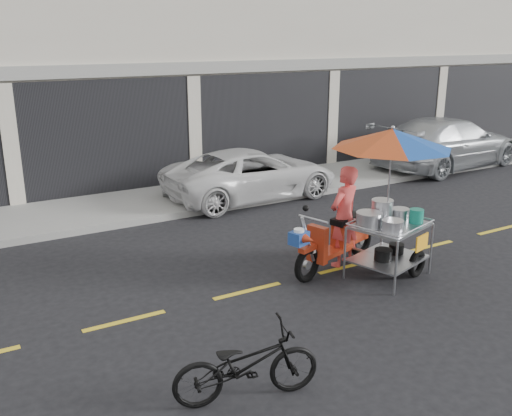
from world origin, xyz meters
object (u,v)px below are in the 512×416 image
silver_pickup (447,143)px  near_bicycle (246,364)px  food_vendor_rig (373,182)px  white_pickup (252,174)px

silver_pickup → near_bicycle: silver_pickup is taller
silver_pickup → food_vendor_rig: size_ratio=1.81×
silver_pickup → near_bicycle: size_ratio=3.20×
silver_pickup → near_bicycle: 13.04m
white_pickup → food_vendor_rig: food_vendor_rig is taller
near_bicycle → white_pickup: bearing=-16.4°
near_bicycle → food_vendor_rig: (3.57, 2.12, 1.16)m
white_pickup → near_bicycle: 8.23m
silver_pickup → white_pickup: bearing=83.8°
food_vendor_rig → near_bicycle: bearing=-166.3°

